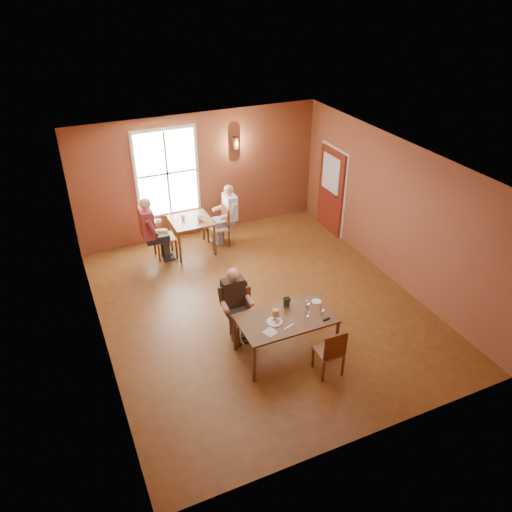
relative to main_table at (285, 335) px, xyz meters
name	(u,v)px	position (x,y,z in m)	size (l,w,h in m)	color
ground	(260,306)	(0.16, 1.42, -0.38)	(6.00, 7.00, 0.01)	brown
wall_back	(200,175)	(0.16, 4.92, 1.12)	(6.00, 0.04, 3.00)	brown
wall_front	(373,360)	(0.16, -2.08, 1.12)	(6.00, 0.04, 3.00)	brown
wall_left	(93,276)	(-2.84, 1.42, 1.12)	(0.04, 7.00, 3.00)	brown
wall_right	(394,211)	(3.16, 1.42, 1.12)	(0.04, 7.00, 3.00)	brown
ceiling	(261,162)	(0.16, 1.42, 2.62)	(6.00, 7.00, 0.04)	white
window	(167,173)	(-0.64, 4.87, 1.32)	(1.36, 0.10, 1.96)	white
door	(331,191)	(3.10, 3.72, 0.67)	(0.12, 1.04, 2.10)	maroon
wall_sconce	(236,143)	(1.06, 4.82, 1.82)	(0.16, 0.16, 0.28)	brown
main_table	(285,335)	(0.00, 0.00, 0.00)	(1.62, 0.91, 0.76)	brown
chair_diner_main	(244,317)	(-0.50, 0.65, 0.10)	(0.42, 0.42, 0.96)	#502818
diner_main	(245,310)	(-0.50, 0.62, 0.28)	(0.53, 0.53, 1.31)	#412A1D
chair_empty	(329,350)	(0.43, -0.70, 0.07)	(0.40, 0.40, 0.91)	#512815
plate_food	(275,321)	(-0.23, -0.03, 0.40)	(0.27, 0.27, 0.03)	silver
sandwich	(276,314)	(-0.15, 0.10, 0.44)	(0.10, 0.09, 0.12)	#D5B66A
goblet_a	(308,303)	(0.46, 0.10, 0.48)	(0.08, 0.08, 0.20)	white
goblet_b	(322,309)	(0.61, -0.14, 0.47)	(0.07, 0.07, 0.18)	white
goblet_c	(307,315)	(0.29, -0.18, 0.48)	(0.08, 0.08, 0.19)	white
menu_stand	(287,302)	(0.15, 0.27, 0.48)	(0.12, 0.06, 0.19)	#27442B
knife	(289,326)	(-0.06, -0.23, 0.38)	(0.21, 0.02, 0.00)	#B9B9C6
napkin	(270,332)	(-0.41, -0.23, 0.38)	(0.19, 0.19, 0.01)	white
side_plate	(316,302)	(0.69, 0.19, 0.39)	(0.17, 0.17, 0.01)	white
sunglasses	(326,319)	(0.59, -0.33, 0.39)	(0.13, 0.04, 0.02)	black
second_table	(192,235)	(-0.37, 4.08, 0.02)	(0.91, 0.91, 0.81)	brown
chair_diner_white	(218,227)	(0.28, 4.08, 0.11)	(0.43, 0.43, 0.98)	#5E2A12
diner_white	(219,218)	(0.31, 4.08, 0.32)	(0.56, 0.56, 1.41)	white
chair_diner_maroon	(164,237)	(-1.02, 4.08, 0.13)	(0.45, 0.45, 1.01)	#512D15
diner_maroon	(162,227)	(-1.05, 4.08, 0.38)	(0.61, 0.61, 1.52)	maroon
cup_a	(200,219)	(-0.20, 3.95, 0.48)	(0.14, 0.14, 0.11)	white
cup_b	(183,218)	(-0.53, 4.16, 0.47)	(0.11, 0.11, 0.10)	white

